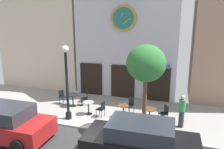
% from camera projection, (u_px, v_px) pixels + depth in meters
% --- Properties ---
extents(ground_plane, '(28.04, 10.92, 0.13)m').
position_uv_depth(ground_plane, '(82.00, 133.00, 10.18)').
color(ground_plane, gray).
extents(clock_building, '(7.11, 4.02, 10.14)m').
position_uv_depth(clock_building, '(128.00, 21.00, 15.07)').
color(clock_building, '#B2B2BC').
rests_on(clock_building, ground_plane).
extents(street_lamp, '(0.36, 0.36, 4.00)m').
position_uv_depth(street_lamp, '(67.00, 83.00, 11.14)').
color(street_lamp, black).
rests_on(street_lamp, ground_plane).
extents(street_tree, '(1.81, 1.63, 4.19)m').
position_uv_depth(street_tree, '(146.00, 64.00, 9.58)').
color(street_tree, brown).
rests_on(street_tree, ground_plane).
extents(cafe_table_rightmost, '(0.74, 0.74, 0.76)m').
position_uv_depth(cafe_table_rightmost, '(73.00, 98.00, 13.28)').
color(cafe_table_rightmost, black).
rests_on(cafe_table_rightmost, ground_plane).
extents(cafe_table_center_left, '(0.60, 0.60, 0.74)m').
position_uv_depth(cafe_table_center_left, '(89.00, 106.00, 12.09)').
color(cafe_table_center_left, black).
rests_on(cafe_table_center_left, ground_plane).
extents(cafe_table_center, '(0.62, 0.62, 0.72)m').
position_uv_depth(cafe_table_center, '(123.00, 109.00, 11.68)').
color(cafe_table_center, black).
rests_on(cafe_table_center, ground_plane).
extents(cafe_table_near_curb, '(0.70, 0.70, 0.77)m').
position_uv_depth(cafe_table_near_curb, '(150.00, 113.00, 11.06)').
color(cafe_table_near_curb, black).
rests_on(cafe_table_near_curb, ground_plane).
extents(cafe_chair_by_entrance, '(0.54, 0.54, 0.90)m').
position_uv_depth(cafe_chair_by_entrance, '(130.00, 104.00, 12.31)').
color(cafe_chair_by_entrance, black).
rests_on(cafe_chair_by_entrance, ground_plane).
extents(cafe_chair_mid_row, '(0.53, 0.53, 0.90)m').
position_uv_depth(cafe_chair_mid_row, '(86.00, 97.00, 13.43)').
color(cafe_chair_mid_row, black).
rests_on(cafe_chair_mid_row, ground_plane).
extents(cafe_chair_left_end, '(0.52, 0.52, 0.90)m').
position_uv_depth(cafe_chair_left_end, '(62.00, 96.00, 13.66)').
color(cafe_chair_left_end, black).
rests_on(cafe_chair_left_end, ground_plane).
extents(cafe_chair_facing_wall, '(0.49, 0.49, 0.90)m').
position_uv_depth(cafe_chair_facing_wall, '(102.00, 108.00, 11.72)').
color(cafe_chair_facing_wall, black).
rests_on(cafe_chair_facing_wall, ground_plane).
extents(cafe_chair_under_awning, '(0.56, 0.56, 0.90)m').
position_uv_depth(cafe_chair_under_awning, '(164.00, 112.00, 11.17)').
color(cafe_chair_under_awning, black).
rests_on(cafe_chair_under_awning, ground_plane).
extents(pedestrian_green, '(0.44, 0.44, 1.67)m').
position_uv_depth(pedestrian_green, '(182.00, 111.00, 10.50)').
color(pedestrian_green, '#2D2D38').
rests_on(pedestrian_green, ground_plane).
extents(parked_car_red, '(4.32, 2.06, 1.55)m').
position_uv_depth(parked_car_red, '(4.00, 122.00, 9.50)').
color(parked_car_red, maroon).
rests_on(parked_car_red, ground_plane).
extents(parked_car_black, '(4.32, 2.07, 1.55)m').
position_uv_depth(parked_car_black, '(140.00, 142.00, 7.96)').
color(parked_car_black, black).
rests_on(parked_car_black, ground_plane).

